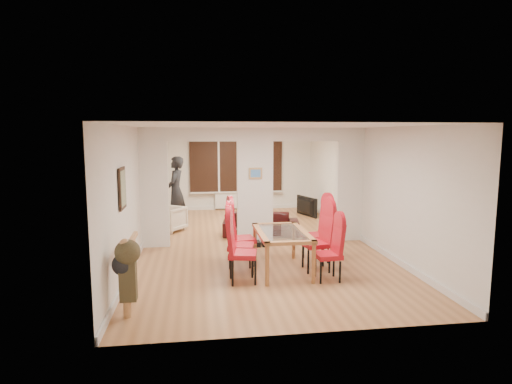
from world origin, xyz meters
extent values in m
cube|color=#AB7245|center=(0.00, 0.00, 0.00)|extent=(5.00, 9.00, 0.01)
cube|color=white|center=(0.00, 0.00, 1.30)|extent=(5.00, 0.18, 2.60)
cube|color=black|center=(0.00, 4.44, 1.50)|extent=(3.00, 0.08, 1.80)
cube|color=white|center=(0.00, 4.40, 0.30)|extent=(1.40, 0.08, 0.50)
sphere|color=orange|center=(0.30, 3.30, 2.15)|extent=(0.36, 0.36, 0.36)
cube|color=gray|center=(-2.47, -2.40, 1.60)|extent=(0.04, 0.52, 0.67)
cube|color=#4C8CD8|center=(0.00, -0.10, 1.60)|extent=(0.30, 0.03, 0.25)
imported|color=black|center=(0.25, 0.73, 0.27)|extent=(1.92, 0.99, 0.53)
imported|color=beige|center=(-2.00, 1.48, 0.32)|extent=(0.96, 0.96, 0.63)
imported|color=black|center=(-1.85, 2.26, 0.93)|extent=(0.77, 0.60, 1.86)
imported|color=black|center=(1.90, 2.98, 0.29)|extent=(1.00, 0.47, 0.58)
cylinder|color=#143F19|center=(0.10, 2.59, 0.35)|extent=(0.07, 0.07, 0.28)
imported|color=black|center=(0.23, 2.64, 0.23)|extent=(0.23, 0.23, 0.06)
camera|label=1|loc=(-1.29, -9.39, 2.46)|focal=30.00mm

